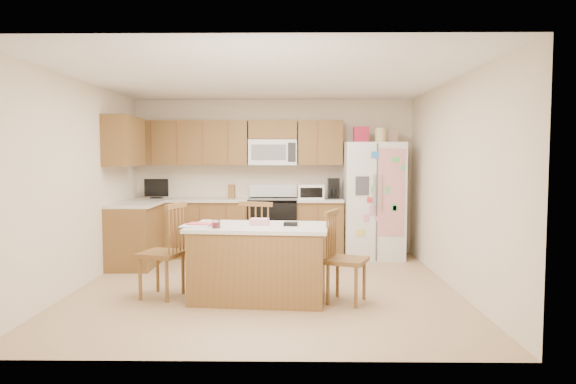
{
  "coord_description": "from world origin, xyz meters",
  "views": [
    {
      "loc": [
        0.34,
        -6.12,
        1.59
      ],
      "look_at": [
        0.26,
        0.35,
        1.14
      ],
      "focal_mm": 32.0,
      "sensor_mm": 36.0,
      "label": 1
    }
  ],
  "objects_px": {
    "island": "(259,262)",
    "windsor_chair_back": "(261,245)",
    "windsor_chair_left": "(164,253)",
    "windsor_chair_right": "(344,259)",
    "stove": "(273,227)",
    "refrigerator": "(373,199)"
  },
  "relations": [
    {
      "from": "refrigerator",
      "to": "island",
      "type": "distance_m",
      "value": 2.93
    },
    {
      "from": "island",
      "to": "windsor_chair_left",
      "type": "distance_m",
      "value": 1.08
    },
    {
      "from": "stove",
      "to": "island",
      "type": "distance_m",
      "value": 2.45
    },
    {
      "from": "windsor_chair_back",
      "to": "island",
      "type": "bearing_deg",
      "value": -87.81
    },
    {
      "from": "windsor_chair_right",
      "to": "refrigerator",
      "type": "bearing_deg",
      "value": 74.57
    },
    {
      "from": "windsor_chair_back",
      "to": "windsor_chair_right",
      "type": "bearing_deg",
      "value": -37.44
    },
    {
      "from": "island",
      "to": "windsor_chair_right",
      "type": "bearing_deg",
      "value": -6.08
    },
    {
      "from": "island",
      "to": "windsor_chair_back",
      "type": "relative_size",
      "value": 1.57
    },
    {
      "from": "stove",
      "to": "refrigerator",
      "type": "distance_m",
      "value": 1.63
    },
    {
      "from": "windsor_chair_back",
      "to": "windsor_chair_right",
      "type": "distance_m",
      "value": 1.2
    },
    {
      "from": "island",
      "to": "windsor_chair_right",
      "type": "xyz_separation_m",
      "value": [
        0.93,
        -0.1,
        0.05
      ]
    },
    {
      "from": "refrigerator",
      "to": "windsor_chair_back",
      "type": "distance_m",
      "value": 2.44
    },
    {
      "from": "stove",
      "to": "refrigerator",
      "type": "height_order",
      "value": "refrigerator"
    },
    {
      "from": "windsor_chair_back",
      "to": "windsor_chair_right",
      "type": "xyz_separation_m",
      "value": [
        0.96,
        -0.73,
        -0.02
      ]
    },
    {
      "from": "windsor_chair_left",
      "to": "windsor_chair_right",
      "type": "bearing_deg",
      "value": -4.79
    },
    {
      "from": "stove",
      "to": "refrigerator",
      "type": "relative_size",
      "value": 0.55
    },
    {
      "from": "stove",
      "to": "windsor_chair_left",
      "type": "relative_size",
      "value": 1.06
    },
    {
      "from": "windsor_chair_left",
      "to": "windsor_chair_right",
      "type": "height_order",
      "value": "windsor_chair_left"
    },
    {
      "from": "stove",
      "to": "windsor_chair_back",
      "type": "height_order",
      "value": "stove"
    },
    {
      "from": "windsor_chair_left",
      "to": "island",
      "type": "bearing_deg",
      "value": -3.66
    },
    {
      "from": "island",
      "to": "windsor_chair_back",
      "type": "xyz_separation_m",
      "value": [
        -0.02,
        0.63,
        0.07
      ]
    },
    {
      "from": "stove",
      "to": "windsor_chair_back",
      "type": "xyz_separation_m",
      "value": [
        -0.07,
        -1.82,
        0.02
      ]
    }
  ]
}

